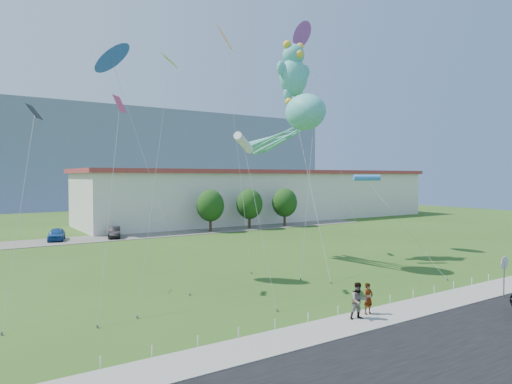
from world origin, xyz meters
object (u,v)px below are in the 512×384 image
warehouse (268,195)px  pedestrian_right (359,301)px  parked_car_blue (56,234)px  octopus_kite (295,123)px  parked_car_black (114,232)px  teddy_bear_kite (294,72)px  pedestrian_left (368,298)px  stop_sign (504,267)px

warehouse → pedestrian_right: 53.75m
parked_car_blue → octopus_kite: bearing=-47.0°
parked_car_black → teddy_bear_kite: size_ratio=0.20×
pedestrian_left → teddy_bear_kite: (7.30, 15.67, 15.43)m
parked_car_blue → octopus_kite: octopus_kite is taller
teddy_bear_kite → octopus_kite: bearing=-126.0°
warehouse → parked_car_blue: size_ratio=15.12×
pedestrian_left → pedestrian_right: 1.08m
warehouse → parked_car_black: (-28.19, -9.32, -3.43)m
pedestrian_left → pedestrian_right: (-1.03, -0.32, 0.11)m
stop_sign → pedestrian_left: 9.50m
pedestrian_left → octopus_kite: (4.79, 12.22, 10.48)m
parked_car_blue → parked_car_black: parked_car_blue is taller
parked_car_blue → teddy_bear_kite: teddy_bear_kite is taller
parked_car_black → pedestrian_left: bearing=-69.6°
parked_car_blue → stop_sign: bearing=-50.4°
stop_sign → pedestrian_left: (-9.23, 2.02, -0.97)m
warehouse → teddy_bear_kite: size_ratio=3.21×
pedestrian_left → octopus_kite: bearing=68.1°
teddy_bear_kite → parked_car_black: bearing=114.7°
pedestrian_left → teddy_bear_kite: teddy_bear_kite is taller
stop_sign → teddy_bear_kite: bearing=96.2°
stop_sign → parked_car_blue: bearing=113.8°
warehouse → pedestrian_left: 52.97m
stop_sign → octopus_kite: size_ratio=0.19×
stop_sign → parked_car_black: stop_sign is taller
pedestrian_right → pedestrian_left: bearing=35.6°
warehouse → pedestrian_left: (-25.73, -46.19, -3.23)m
warehouse → parked_car_blue: 35.34m
octopus_kite → parked_car_blue: bearing=117.2°
stop_sign → pedestrian_left: size_ratio=1.57×
stop_sign → teddy_bear_kite: size_ratio=0.13×
parked_car_blue → parked_car_black: 6.17m
pedestrian_right → warehouse: bearing=78.4°
pedestrian_right → octopus_kite: bearing=83.4°
warehouse → pedestrian_left: bearing=-119.1°
stop_sign → octopus_kite: bearing=107.3°
warehouse → teddy_bear_kite: bearing=-121.1°
pedestrian_left → pedestrian_right: size_ratio=0.88×
octopus_kite → parked_car_black: bearing=106.4°
pedestrian_right → teddy_bear_kite: (8.33, 15.99, 15.32)m
parked_car_blue → parked_car_black: size_ratio=1.06×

